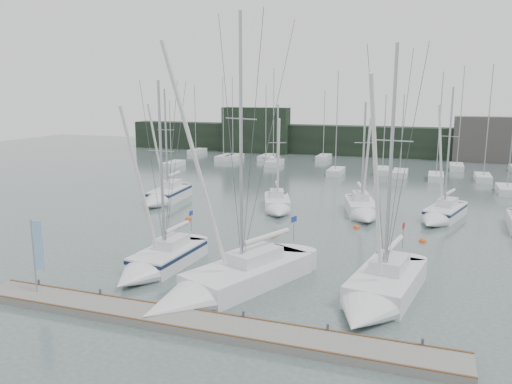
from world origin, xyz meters
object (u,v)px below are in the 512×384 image
sailboat_mid_b (278,206)px  sailboat_mid_d (440,215)px  buoy_c (188,220)px  sailboat_mid_a (164,197)px  dock_banner (37,249)px  sailboat_near_left (155,264)px  sailboat_near_center (217,286)px  buoy_a (272,237)px  sailboat_mid_c (363,211)px  buoy_b (357,228)px  sailboat_near_right (376,296)px  buoy_d (423,242)px

sailboat_mid_b → sailboat_mid_d: 14.04m
buoy_c → sailboat_mid_a: bearing=135.9°
dock_banner → sailboat_mid_b: bearing=57.8°
sailboat_near_left → sailboat_near_center: bearing=-18.6°
sailboat_near_left → buoy_a: 10.48m
sailboat_mid_a → buoy_c: sailboat_mid_a is taller
buoy_c → dock_banner: 17.80m
sailboat_mid_a → dock_banner: 23.48m
sailboat_mid_c → sailboat_mid_d: bearing=-9.2°
sailboat_mid_b → sailboat_near_center: bearing=-101.7°
sailboat_mid_c → buoy_a: (-5.62, -8.46, -0.56)m
sailboat_near_left → buoy_c: 12.77m
sailboat_mid_b → buoy_b: (7.62, -3.16, -0.51)m
sailboat_near_right → sailboat_near_center: bearing=-159.5°
sailboat_mid_a → sailboat_mid_c: (19.31, 0.65, -0.04)m
buoy_b → dock_banner: dock_banner is taller
sailboat_mid_c → buoy_c: size_ratio=19.23×
sailboat_mid_a → sailboat_mid_d: size_ratio=0.99×
sailboat_mid_d → dock_banner: sailboat_mid_d is taller
sailboat_near_left → dock_banner: size_ratio=3.11×
sailboat_mid_c → dock_banner: 27.20m
sailboat_near_right → buoy_b: bearing=111.8°
sailboat_near_left → dock_banner: 6.92m
sailboat_near_left → buoy_b: (10.12, 14.18, -0.53)m
buoy_b → dock_banner: 24.14m
sailboat_mid_c → buoy_b: size_ratio=19.61×
buoy_b → buoy_d: buoy_d is taller
sailboat_mid_d → sailboat_near_center: bearing=-101.9°
sailboat_mid_a → buoy_b: size_ratio=21.78×
sailboat_near_left → sailboat_mid_b: (2.50, 17.35, -0.02)m
sailboat_near_left → sailboat_near_right: size_ratio=0.87×
sailboat_mid_a → buoy_a: (13.69, -7.81, -0.61)m
sailboat_near_center → sailboat_mid_d: sailboat_near_center is taller
sailboat_near_left → sailboat_mid_d: bearing=51.9°
sailboat_near_right → dock_banner: sailboat_near_right is taller
sailboat_near_right → buoy_c: bearing=153.5°
buoy_b → buoy_c: (-14.04, -2.04, 0.00)m
sailboat_mid_d → buoy_d: bearing=-83.6°
sailboat_near_center → sailboat_mid_c: size_ratio=1.50×
sailboat_mid_c → buoy_a: bearing=-139.0°
sailboat_mid_b → dock_banner: size_ratio=2.62×
buoy_a → buoy_d: size_ratio=0.85×
buoy_d → sailboat_mid_a: bearing=167.9°
sailboat_mid_b → buoy_c: size_ratio=18.73×
sailboat_near_right → sailboat_mid_b: size_ratio=1.36×
sailboat_near_center → dock_banner: 9.57m
sailboat_mid_b → dock_banner: 23.71m
sailboat_near_left → sailboat_mid_b: 17.52m
sailboat_near_right → sailboat_mid_a: 28.61m
sailboat_mid_a → buoy_d: sailboat_mid_a is taller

